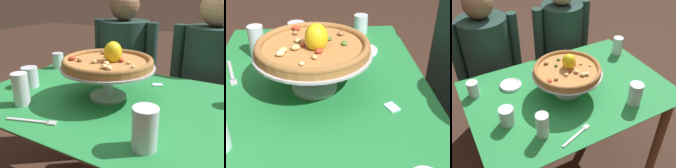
# 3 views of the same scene
# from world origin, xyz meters

# --- Properties ---
(ground_plane) EXTENTS (14.00, 14.00, 0.00)m
(ground_plane) POSITION_xyz_m (0.00, 0.00, 0.00)
(ground_plane) COLOR #3D281E
(dining_table) EXTENTS (1.20, 0.82, 0.75)m
(dining_table) POSITION_xyz_m (0.00, 0.00, 0.63)
(dining_table) COLOR brown
(dining_table) RESTS_ON ground
(pizza_stand) EXTENTS (0.40, 0.40, 0.14)m
(pizza_stand) POSITION_xyz_m (-0.02, -0.01, 0.86)
(pizza_stand) COLOR #B7B7C1
(pizza_stand) RESTS_ON dining_table
(pizza) EXTENTS (0.38, 0.38, 0.10)m
(pizza) POSITION_xyz_m (-0.02, -0.00, 0.91)
(pizza) COLOR #AD753D
(pizza) RESTS_ON pizza_stand
(water_glass_back_right) EXTENTS (0.07, 0.07, 0.13)m
(water_glass_back_right) POSITION_xyz_m (0.52, 0.21, 0.80)
(water_glass_back_right) COLOR silver
(water_glass_back_right) RESTS_ON dining_table
(water_glass_front_right) EXTENTS (0.08, 0.08, 0.13)m
(water_glass_front_right) POSITION_xyz_m (0.27, -0.27, 0.81)
(water_glass_front_right) COLOR silver
(water_glass_front_right) RESTS_ON dining_table
(water_glass_front_left) EXTENTS (0.07, 0.07, 0.14)m
(water_glass_front_left) POSITION_xyz_m (-0.29, -0.24, 0.81)
(water_glass_front_left) COLOR silver
(water_glass_front_left) RESTS_ON dining_table
(water_glass_side_left) EXTENTS (0.08, 0.08, 0.10)m
(water_glass_side_left) POSITION_xyz_m (-0.42, -0.08, 0.79)
(water_glass_side_left) COLOR silver
(water_glass_side_left) RESTS_ON dining_table
(water_glass_back_left) EXTENTS (0.07, 0.07, 0.09)m
(water_glass_back_left) POSITION_xyz_m (-0.51, 0.23, 0.79)
(water_glass_back_left) COLOR silver
(water_glass_back_left) RESTS_ON dining_table
(side_plate) EXTENTS (0.13, 0.13, 0.02)m
(side_plate) POSITION_xyz_m (-0.30, 0.21, 0.76)
(side_plate) COLOR white
(side_plate) RESTS_ON dining_table
(dinner_fork) EXTENTS (0.19, 0.08, 0.01)m
(dinner_fork) POSITION_xyz_m (-0.14, -0.33, 0.75)
(dinner_fork) COLOR #B7B7C1
(dinner_fork) RESTS_ON dining_table
(sugar_packet) EXTENTS (0.06, 0.05, 0.00)m
(sugar_packet) POSITION_xyz_m (0.12, 0.25, 0.75)
(sugar_packet) COLOR silver
(sugar_packet) RESTS_ON dining_table
(diner_left) EXTENTS (0.51, 0.37, 1.21)m
(diner_left) POSITION_xyz_m (-0.31, 0.71, 0.59)
(diner_left) COLOR maroon
(diner_left) RESTS_ON ground
(diner_right) EXTENTS (0.49, 0.34, 1.21)m
(diner_right) POSITION_xyz_m (0.31, 0.66, 0.58)
(diner_right) COLOR black
(diner_right) RESTS_ON ground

